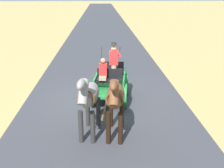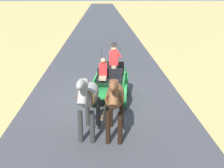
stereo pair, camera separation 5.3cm
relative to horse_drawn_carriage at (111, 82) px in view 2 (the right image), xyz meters
The scene contains 5 objects.
ground_plane 0.86m from the horse_drawn_carriage, 21.12° to the right, with size 200.00×200.00×0.00m, color tan.
road_surface 0.86m from the horse_drawn_carriage, 21.12° to the right, with size 6.72×160.00×0.01m, color #38383D.
horse_drawn_carriage is the anchor object (origin of this frame).
horse_near_side 3.10m from the horse_drawn_carriage, 90.54° to the left, with size 0.72×2.14×2.21m.
horse_off_side 3.10m from the horse_drawn_carriage, 75.09° to the left, with size 0.79×2.15×2.21m.
Camera 2 is at (0.09, 10.86, 4.48)m, focal length 43.75 mm.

